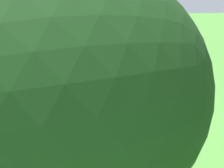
{
  "coord_description": "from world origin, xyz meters",
  "views": [
    {
      "loc": [
        1.37,
        8.18,
        4.17
      ],
      "look_at": [
        0.79,
        0.57,
        1.29
      ],
      "focal_mm": 43.58,
      "sensor_mm": 36.0,
      "label": 1
    }
  ],
  "objects_px": {
    "frisbee_held": "(131,97)",
    "tree_center_back": "(48,89)",
    "person": "(132,90)",
    "frisbee_flying": "(95,69)",
    "dog": "(85,81)"
  },
  "relations": [
    {
      "from": "frisbee_flying",
      "to": "tree_center_back",
      "type": "bearing_deg",
      "value": 84.11
    },
    {
      "from": "person",
      "to": "tree_center_back",
      "type": "bearing_deg",
      "value": 35.61
    },
    {
      "from": "frisbee_held",
      "to": "tree_center_back",
      "type": "height_order",
      "value": "tree_center_back"
    },
    {
      "from": "dog",
      "to": "frisbee_held",
      "type": "height_order",
      "value": "dog"
    },
    {
      "from": "person",
      "to": "frisbee_flying",
      "type": "relative_size",
      "value": 5.01
    },
    {
      "from": "dog",
      "to": "frisbee_held",
      "type": "xyz_separation_m",
      "value": [
        -1.44,
        -1.49,
        -1.13
      ]
    },
    {
      "from": "dog",
      "to": "frisbee_held",
      "type": "distance_m",
      "value": 2.36
    },
    {
      "from": "person",
      "to": "frisbee_flying",
      "type": "bearing_deg",
      "value": 15.5
    },
    {
      "from": "dog",
      "to": "tree_center_back",
      "type": "bearing_deg",
      "value": -125.05
    },
    {
      "from": "person",
      "to": "tree_center_back",
      "type": "height_order",
      "value": "tree_center_back"
    },
    {
      "from": "frisbee_held",
      "to": "tree_center_back",
      "type": "relative_size",
      "value": 0.06
    },
    {
      "from": "person",
      "to": "frisbee_flying",
      "type": "distance_m",
      "value": 2.54
    },
    {
      "from": "tree_center_back",
      "to": "dog",
      "type": "bearing_deg",
      "value": -92.49
    },
    {
      "from": "person",
      "to": "frisbee_flying",
      "type": "xyz_separation_m",
      "value": [
        1.26,
        1.76,
        1.34
      ]
    },
    {
      "from": "frisbee_flying",
      "to": "person",
      "type": "bearing_deg",
      "value": -125.55
    }
  ]
}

